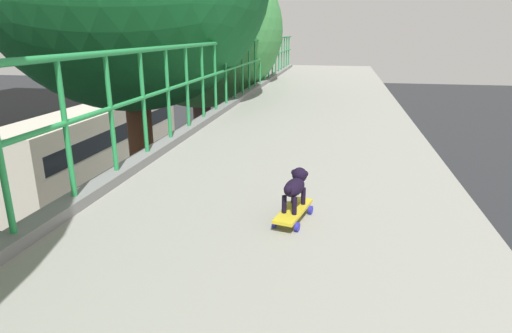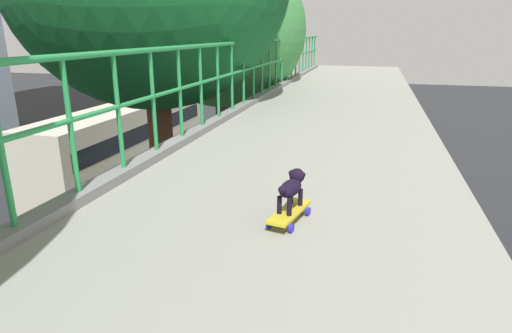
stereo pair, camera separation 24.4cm
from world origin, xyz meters
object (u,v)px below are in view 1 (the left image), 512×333
(city_bus, at_px, (101,141))
(small_dog, at_px, (296,185))
(toy_skateboard, at_px, (293,212))
(car_red_taxi_fifth, at_px, (62,288))

(city_bus, bearing_deg, small_dog, -54.19)
(toy_skateboard, bearing_deg, city_bus, 125.70)
(car_red_taxi_fifth, xyz_separation_m, small_dog, (6.07, -4.97, 4.84))
(city_bus, xyz_separation_m, toy_skateboard, (10.11, -14.07, 3.38))
(car_red_taxi_fifth, distance_m, toy_skateboard, 9.14)
(car_red_taxi_fifth, height_order, toy_skateboard, toy_skateboard)
(city_bus, height_order, small_dog, small_dog)
(city_bus, distance_m, toy_skateboard, 17.65)
(small_dog, bearing_deg, city_bus, 125.81)
(car_red_taxi_fifth, bearing_deg, small_dog, -39.28)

